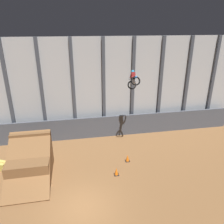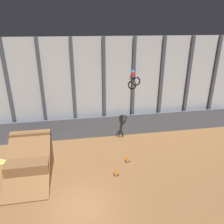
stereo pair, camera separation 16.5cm
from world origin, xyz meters
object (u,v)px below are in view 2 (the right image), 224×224
object	(u,v)px
traffic_cone_near_ramp	(116,172)
hay_bale_trackside	(1,165)
dirt_ramp	(31,161)
traffic_cone_arena_edge	(127,158)
rider_bike_solo	(134,80)

from	to	relation	value
traffic_cone_near_ramp	hay_bale_trackside	xyz separation A→B (m)	(-8.47, 2.31, -0.00)
dirt_ramp	traffic_cone_arena_edge	xyz separation A→B (m)	(7.26, 0.22, -0.73)
hay_bale_trackside	dirt_ramp	bearing A→B (deg)	-22.81
rider_bike_solo	hay_bale_trackside	xyz separation A→B (m)	(-10.56, -1.35, -5.79)
dirt_ramp	rider_bike_solo	bearing A→B (deg)	16.20
traffic_cone_arena_edge	rider_bike_solo	bearing A→B (deg)	67.73
traffic_cone_arena_edge	dirt_ramp	bearing A→B (deg)	-178.25
dirt_ramp	rider_bike_solo	xyz separation A→B (m)	(8.14, 2.37, 5.07)
hay_bale_trackside	traffic_cone_arena_edge	bearing A→B (deg)	-4.69
dirt_ramp	hay_bale_trackside	distance (m)	2.72
traffic_cone_arena_edge	hay_bale_trackside	bearing A→B (deg)	175.31
traffic_cone_near_ramp	traffic_cone_arena_edge	xyz separation A→B (m)	(1.21, 1.52, 0.00)
dirt_ramp	traffic_cone_near_ramp	distance (m)	6.23
dirt_ramp	hay_bale_trackside	bearing A→B (deg)	157.19
rider_bike_solo	hay_bale_trackside	world-z (taller)	rider_bike_solo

